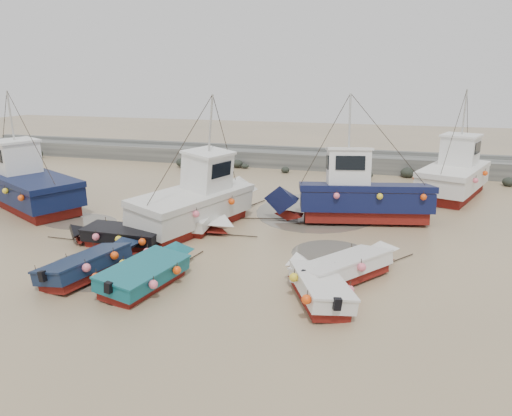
{
  "coord_description": "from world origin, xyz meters",
  "views": [
    {
      "loc": [
        7.91,
        -15.95,
        7.05
      ],
      "look_at": [
        1.59,
        4.23,
        1.4
      ],
      "focal_mm": 35.0,
      "sensor_mm": 36.0,
      "label": 1
    }
  ],
  "objects_px": {
    "dinghy_4": "(116,233)",
    "dinghy_5": "(178,221)",
    "cabin_boat_0": "(24,183)",
    "dinghy_3": "(351,264)",
    "dinghy_6": "(316,282)",
    "cabin_boat_2": "(353,195)",
    "dinghy_2": "(149,269)",
    "cabin_boat_3": "(456,173)",
    "dinghy_1": "(94,261)",
    "cabin_boat_1": "(199,199)",
    "person": "(195,220)"
  },
  "relations": [
    {
      "from": "cabin_boat_0",
      "to": "cabin_boat_3",
      "type": "relative_size",
      "value": 1.09
    },
    {
      "from": "dinghy_3",
      "to": "dinghy_1",
      "type": "bearing_deg",
      "value": -130.85
    },
    {
      "from": "dinghy_4",
      "to": "dinghy_5",
      "type": "bearing_deg",
      "value": -33.4
    },
    {
      "from": "dinghy_5",
      "to": "cabin_boat_3",
      "type": "relative_size",
      "value": 0.64
    },
    {
      "from": "dinghy_2",
      "to": "dinghy_3",
      "type": "distance_m",
      "value": 7.11
    },
    {
      "from": "dinghy_3",
      "to": "dinghy_6",
      "type": "relative_size",
      "value": 1.08
    },
    {
      "from": "dinghy_4",
      "to": "dinghy_5",
      "type": "xyz_separation_m",
      "value": [
        1.65,
        2.52,
        -0.01
      ]
    },
    {
      "from": "dinghy_5",
      "to": "cabin_boat_0",
      "type": "relative_size",
      "value": 0.59
    },
    {
      "from": "dinghy_6",
      "to": "cabin_boat_0",
      "type": "relative_size",
      "value": 0.48
    },
    {
      "from": "dinghy_1",
      "to": "dinghy_6",
      "type": "height_order",
      "value": "same"
    },
    {
      "from": "dinghy_4",
      "to": "cabin_boat_1",
      "type": "relative_size",
      "value": 0.59
    },
    {
      "from": "dinghy_6",
      "to": "cabin_boat_3",
      "type": "height_order",
      "value": "cabin_boat_3"
    },
    {
      "from": "dinghy_1",
      "to": "dinghy_2",
      "type": "relative_size",
      "value": 0.99
    },
    {
      "from": "dinghy_6",
      "to": "cabin_boat_3",
      "type": "bearing_deg",
      "value": 46.34
    },
    {
      "from": "dinghy_4",
      "to": "dinghy_1",
      "type": "bearing_deg",
      "value": -161.68
    },
    {
      "from": "cabin_boat_2",
      "to": "dinghy_3",
      "type": "bearing_deg",
      "value": 172.98
    },
    {
      "from": "person",
      "to": "dinghy_2",
      "type": "bearing_deg",
      "value": 64.75
    },
    {
      "from": "dinghy_2",
      "to": "cabin_boat_3",
      "type": "xyz_separation_m",
      "value": [
        11.05,
        17.43,
        0.8
      ]
    },
    {
      "from": "dinghy_5",
      "to": "cabin_boat_0",
      "type": "xyz_separation_m",
      "value": [
        -10.19,
        1.84,
        0.76
      ]
    },
    {
      "from": "dinghy_4",
      "to": "dinghy_6",
      "type": "distance_m",
      "value": 9.41
    },
    {
      "from": "cabin_boat_0",
      "to": "cabin_boat_2",
      "type": "bearing_deg",
      "value": -54.66
    },
    {
      "from": "dinghy_6",
      "to": "dinghy_5",
      "type": "bearing_deg",
      "value": 119.47
    },
    {
      "from": "cabin_boat_2",
      "to": "person",
      "type": "xyz_separation_m",
      "value": [
        -7.56,
        -2.06,
        -1.36
      ]
    },
    {
      "from": "dinghy_2",
      "to": "cabin_boat_3",
      "type": "height_order",
      "value": "cabin_boat_3"
    },
    {
      "from": "cabin_boat_3",
      "to": "dinghy_2",
      "type": "bearing_deg",
      "value": -104.9
    },
    {
      "from": "dinghy_1",
      "to": "dinghy_2",
      "type": "bearing_deg",
      "value": 8.48
    },
    {
      "from": "dinghy_1",
      "to": "cabin_boat_2",
      "type": "distance_m",
      "value": 12.71
    },
    {
      "from": "dinghy_3",
      "to": "dinghy_6",
      "type": "distance_m",
      "value": 2.14
    },
    {
      "from": "dinghy_3",
      "to": "dinghy_4",
      "type": "relative_size",
      "value": 0.96
    },
    {
      "from": "dinghy_3",
      "to": "cabin_boat_3",
      "type": "relative_size",
      "value": 0.57
    },
    {
      "from": "dinghy_3",
      "to": "cabin_boat_1",
      "type": "height_order",
      "value": "cabin_boat_1"
    },
    {
      "from": "dinghy_6",
      "to": "person",
      "type": "xyz_separation_m",
      "value": [
        -7.5,
        7.18,
        -0.56
      ]
    },
    {
      "from": "dinghy_3",
      "to": "dinghy_4",
      "type": "bearing_deg",
      "value": -149.87
    },
    {
      "from": "dinghy_4",
      "to": "dinghy_5",
      "type": "relative_size",
      "value": 0.93
    },
    {
      "from": "dinghy_1",
      "to": "dinghy_6",
      "type": "relative_size",
      "value": 1.1
    },
    {
      "from": "cabin_boat_3",
      "to": "dinghy_6",
      "type": "bearing_deg",
      "value": -90.07
    },
    {
      "from": "cabin_boat_2",
      "to": "dinghy_1",
      "type": "bearing_deg",
      "value": 126.79
    },
    {
      "from": "dinghy_4",
      "to": "cabin_boat_3",
      "type": "height_order",
      "value": "cabin_boat_3"
    },
    {
      "from": "dinghy_2",
      "to": "dinghy_4",
      "type": "height_order",
      "value": "same"
    },
    {
      "from": "dinghy_2",
      "to": "cabin_boat_2",
      "type": "bearing_deg",
      "value": 67.8
    },
    {
      "from": "dinghy_2",
      "to": "dinghy_3",
      "type": "relative_size",
      "value": 1.03
    },
    {
      "from": "dinghy_1",
      "to": "cabin_boat_3",
      "type": "xyz_separation_m",
      "value": [
        13.34,
        17.34,
        0.8
      ]
    },
    {
      "from": "dinghy_4",
      "to": "cabin_boat_1",
      "type": "bearing_deg",
      "value": -31.35
    },
    {
      "from": "dinghy_5",
      "to": "cabin_boat_2",
      "type": "bearing_deg",
      "value": 114.93
    },
    {
      "from": "cabin_boat_1",
      "to": "dinghy_3",
      "type": "bearing_deg",
      "value": -13.43
    },
    {
      "from": "dinghy_3",
      "to": "dinghy_4",
      "type": "height_order",
      "value": "same"
    },
    {
      "from": "dinghy_1",
      "to": "dinghy_3",
      "type": "height_order",
      "value": "same"
    },
    {
      "from": "cabin_boat_0",
      "to": "cabin_boat_3",
      "type": "bearing_deg",
      "value": -38.82
    },
    {
      "from": "dinghy_6",
      "to": "cabin_boat_2",
      "type": "distance_m",
      "value": 9.28
    },
    {
      "from": "dinghy_3",
      "to": "cabin_boat_2",
      "type": "height_order",
      "value": "cabin_boat_2"
    }
  ]
}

